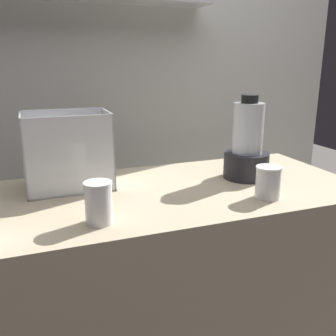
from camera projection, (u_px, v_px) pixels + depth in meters
counter at (168, 299)px, 1.46m from camera, size 1.40×0.64×0.90m
back_wall_unit at (114, 76)px, 1.92m from camera, size 2.60×0.24×2.50m
carrot_display_bin at (67, 164)px, 1.34m from camera, size 0.30×0.21×0.27m
blender_pitcher at (247, 148)px, 1.44m from camera, size 0.17×0.17×0.32m
juice_cup_mango_left at (99, 205)px, 1.05m from camera, size 0.08×0.08×0.12m
juice_cup_carrot_middle at (268, 184)px, 1.24m from camera, size 0.09×0.09×0.11m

